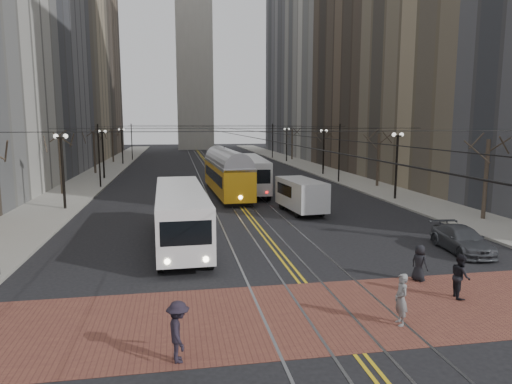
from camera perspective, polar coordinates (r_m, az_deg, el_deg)
name	(u,v)px	position (r m, az deg, el deg)	size (l,w,h in m)	color
ground	(297,276)	(20.54, 5.15, -10.40)	(260.00, 260.00, 0.00)	black
sidewalk_left	(102,173)	(64.83, -18.67, 2.30)	(5.00, 140.00, 0.15)	gray
sidewalk_right	(316,169)	(67.16, 7.55, 2.89)	(5.00, 140.00, 0.15)	gray
crosswalk_band	(326,312)	(16.97, 8.78, -14.65)	(25.00, 6.00, 0.01)	brown
streetcar_rails	(214,171)	(64.29, -5.33, 2.61)	(4.80, 130.00, 0.02)	gray
centre_lines	(214,171)	(64.29, -5.33, 2.61)	(0.42, 130.00, 0.01)	gold
building_left_mid	(11,41)	(68.65, -28.31, 16.26)	(16.00, 20.00, 34.00)	slate
building_left_midfar	(36,6)	(89.74, -25.82, 20.21)	(20.00, 20.00, 52.00)	gray
building_left_far	(76,60)	(107.53, -21.57, 15.13)	(16.00, 20.00, 40.00)	brown
building_right_mid	(385,52)	(72.36, 15.88, 16.49)	(16.00, 20.00, 34.00)	brown
building_right_midfar	(349,19)	(92.83, 11.60, 20.45)	(20.00, 20.00, 52.00)	#B4B3A9
building_right_far	(308,65)	(109.93, 6.54, 15.51)	(16.00, 20.00, 40.00)	slate
clock_tower	(193,5)	(124.34, -7.89, 22.15)	(12.00, 12.00, 66.00)	#B2AFA5
lamp_posts	(226,161)	(47.92, -3.78, 3.94)	(27.60, 57.20, 5.60)	black
street_trees	(220,156)	(54.37, -4.53, 4.49)	(31.68, 53.28, 5.60)	#382D23
trolley_wires	(220,148)	(53.89, -4.50, 5.49)	(25.96, 120.00, 6.60)	black
transit_bus	(181,216)	(25.74, -9.39, -3.04)	(2.56, 12.28, 3.07)	silver
streetcar	(227,177)	(42.68, -3.66, 1.84)	(2.62, 14.13, 3.33)	#F3A615
rear_bus	(249,175)	(44.53, -0.94, 2.16)	(2.80, 12.90, 3.36)	#BABABA
cargo_van	(301,196)	(34.21, 5.65, -0.56)	(2.18, 5.68, 2.51)	silver
sedan_grey	(261,177)	(49.98, 0.64, 1.86)	(1.91, 4.75, 1.62)	#424449
sedan_parked	(462,240)	(26.27, 24.35, -5.44)	(1.82, 4.48, 1.30)	#46494F
pedestrian_a	(419,263)	(20.82, 19.74, -8.33)	(0.76, 0.50, 1.56)	black
pedestrian_b	(401,299)	(16.26, 17.69, -12.67)	(0.64, 0.42, 1.75)	gray
pedestrian_c	(460,276)	(19.45, 24.20, -9.55)	(0.83, 0.65, 1.71)	black
pedestrian_d	(178,332)	(13.53, -9.69, -16.82)	(1.14, 0.65, 1.76)	black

